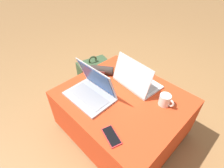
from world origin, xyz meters
TOP-DOWN VIEW (x-y plane):
  - ground_plane at (0.00, 0.00)m, footprint 14.00×14.00m
  - ottoman at (0.00, 0.00)m, footprint 0.95×0.82m
  - laptop_near at (-0.18, -0.17)m, footprint 0.37×0.27m
  - laptop_far at (-0.02, 0.18)m, footprint 0.39×0.27m
  - cell_phone at (0.19, -0.32)m, footprint 0.17×0.12m
  - backpack at (-0.59, 0.17)m, footprint 0.26×0.34m
  - wrist_brace at (-0.34, 0.09)m, footprint 0.21×0.18m
  - coffee_mug at (0.27, 0.15)m, footprint 0.12×0.08m

SIDE VIEW (x-z plane):
  - ground_plane at x=0.00m, z-range 0.00..0.00m
  - backpack at x=-0.59m, z-range -0.04..0.44m
  - ottoman at x=0.00m, z-range 0.00..0.43m
  - cell_phone at x=0.19m, z-range 0.43..0.44m
  - wrist_brace at x=-0.34m, z-range 0.43..0.51m
  - coffee_mug at x=0.27m, z-range 0.43..0.52m
  - laptop_far at x=-0.02m, z-range 0.36..0.60m
  - laptop_near at x=-0.18m, z-range 0.36..0.62m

